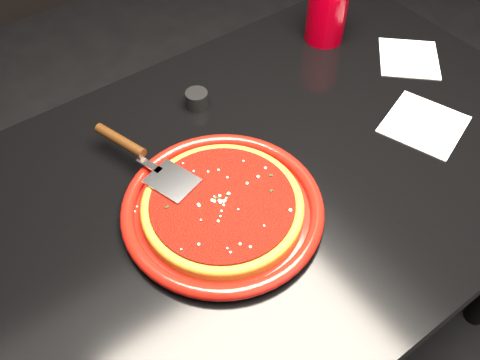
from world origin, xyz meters
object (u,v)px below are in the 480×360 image
(table, at_px, (270,265))
(cup, at_px, (326,15))
(plate, at_px, (223,209))
(ramekin, at_px, (197,99))
(pizza_server, at_px, (145,158))

(table, bearing_deg, cup, 36.19)
(plate, bearing_deg, cup, 29.77)
(cup, bearing_deg, ramekin, -176.68)
(table, relative_size, cup, 9.43)
(plate, relative_size, ramekin, 7.59)
(plate, height_order, ramekin, ramekin)
(plate, distance_m, cup, 0.57)
(plate, relative_size, cup, 2.79)
(table, height_order, plate, plate)
(cup, bearing_deg, pizza_server, -167.35)
(table, xyz_separation_m, pizza_server, (-0.21, 0.12, 0.42))
(plate, xyz_separation_m, pizza_server, (-0.06, 0.16, 0.03))
(cup, relative_size, ramekin, 2.72)
(cup, distance_m, ramekin, 0.38)
(table, height_order, pizza_server, pizza_server)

